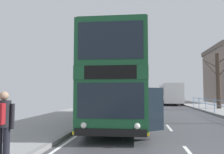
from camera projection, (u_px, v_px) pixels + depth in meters
name	position (u px, v px, depth m)	size (l,w,h in m)	color
double_decker_bus_main	(121.00, 83.00, 12.98)	(3.37, 11.63, 4.38)	#19512D
background_bus_far_lane	(170.00, 93.00, 33.05)	(2.81, 10.81, 2.92)	white
pedestrian_with_backpack	(2.00, 120.00, 5.32)	(0.55, 0.55, 1.63)	black
bare_tree_far_00	(218.00, 80.00, 22.40)	(2.97, 0.97, 5.68)	#423328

